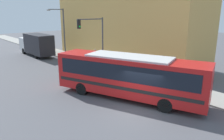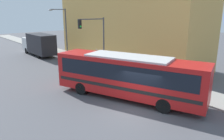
{
  "view_description": "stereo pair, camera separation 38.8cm",
  "coord_description": "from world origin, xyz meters",
  "px_view_note": "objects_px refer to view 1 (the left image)",
  "views": [
    {
      "loc": [
        -9.76,
        -8.87,
        6.38
      ],
      "look_at": [
        2.32,
        4.94,
        1.41
      ],
      "focal_mm": 35.0,
      "sensor_mm": 36.0,
      "label": 1
    },
    {
      "loc": [
        -9.47,
        -9.12,
        6.38
      ],
      "look_at": [
        2.32,
        4.94,
        1.41
      ],
      "focal_mm": 35.0,
      "sensor_mm": 36.0,
      "label": 2
    }
  ],
  "objects_px": {
    "street_lamp": "(62,29)",
    "parking_meter": "(102,61)",
    "city_bus": "(129,74)",
    "delivery_truck": "(36,44)",
    "pedestrian_near_corner": "(95,56)",
    "fire_hydrant": "(140,76)",
    "traffic_light_pole": "(95,35)"
  },
  "relations": [
    {
      "from": "parking_meter",
      "to": "street_lamp",
      "type": "height_order",
      "value": "street_lamp"
    },
    {
      "from": "city_bus",
      "to": "delivery_truck",
      "type": "bearing_deg",
      "value": 65.37
    },
    {
      "from": "parking_meter",
      "to": "pedestrian_near_corner",
      "type": "distance_m",
      "value": 3.02
    },
    {
      "from": "street_lamp",
      "to": "pedestrian_near_corner",
      "type": "bearing_deg",
      "value": -78.09
    },
    {
      "from": "fire_hydrant",
      "to": "street_lamp",
      "type": "height_order",
      "value": "street_lamp"
    },
    {
      "from": "city_bus",
      "to": "delivery_truck",
      "type": "xyz_separation_m",
      "value": [
        1.45,
        20.26,
        -0.15
      ]
    },
    {
      "from": "delivery_truck",
      "to": "traffic_light_pole",
      "type": "relative_size",
      "value": 1.4
    },
    {
      "from": "traffic_light_pole",
      "to": "parking_meter",
      "type": "bearing_deg",
      "value": -3.09
    },
    {
      "from": "delivery_truck",
      "to": "fire_hydrant",
      "type": "height_order",
      "value": "delivery_truck"
    },
    {
      "from": "delivery_truck",
      "to": "street_lamp",
      "type": "relative_size",
      "value": 1.19
    },
    {
      "from": "street_lamp",
      "to": "traffic_light_pole",
      "type": "bearing_deg",
      "value": -95.61
    },
    {
      "from": "city_bus",
      "to": "traffic_light_pole",
      "type": "distance_m",
      "value": 8.64
    },
    {
      "from": "traffic_light_pole",
      "to": "pedestrian_near_corner",
      "type": "xyz_separation_m",
      "value": [
        2.08,
        2.74,
        -2.94
      ]
    },
    {
      "from": "street_lamp",
      "to": "parking_meter",
      "type": "bearing_deg",
      "value": -89.38
    },
    {
      "from": "delivery_truck",
      "to": "fire_hydrant",
      "type": "relative_size",
      "value": 11.54
    },
    {
      "from": "city_bus",
      "to": "street_lamp",
      "type": "xyz_separation_m",
      "value": [
        3.68,
        16.5,
        2.18
      ]
    },
    {
      "from": "traffic_light_pole",
      "to": "parking_meter",
      "type": "height_order",
      "value": "traffic_light_pole"
    },
    {
      "from": "city_bus",
      "to": "parking_meter",
      "type": "distance_m",
      "value": 8.75
    },
    {
      "from": "parking_meter",
      "to": "city_bus",
      "type": "bearing_deg",
      "value": -115.7
    },
    {
      "from": "city_bus",
      "to": "pedestrian_near_corner",
      "type": "xyz_separation_m",
      "value": [
        4.92,
        10.64,
        -0.87
      ]
    },
    {
      "from": "city_bus",
      "to": "traffic_light_pole",
      "type": "relative_size",
      "value": 2.04
    },
    {
      "from": "fire_hydrant",
      "to": "city_bus",
      "type": "bearing_deg",
      "value": -149.66
    },
    {
      "from": "fire_hydrant",
      "to": "traffic_light_pole",
      "type": "height_order",
      "value": "traffic_light_pole"
    },
    {
      "from": "pedestrian_near_corner",
      "to": "fire_hydrant",
      "type": "bearing_deg",
      "value": -97.72
    },
    {
      "from": "fire_hydrant",
      "to": "parking_meter",
      "type": "distance_m",
      "value": 5.66
    },
    {
      "from": "traffic_light_pole",
      "to": "street_lamp",
      "type": "bearing_deg",
      "value": 84.39
    },
    {
      "from": "delivery_truck",
      "to": "traffic_light_pole",
      "type": "distance_m",
      "value": 12.64
    },
    {
      "from": "delivery_truck",
      "to": "pedestrian_near_corner",
      "type": "bearing_deg",
      "value": -70.16
    },
    {
      "from": "traffic_light_pole",
      "to": "fire_hydrant",
      "type": "bearing_deg",
      "value": -80.64
    },
    {
      "from": "fire_hydrant",
      "to": "parking_meter",
      "type": "height_order",
      "value": "parking_meter"
    },
    {
      "from": "city_bus",
      "to": "parking_meter",
      "type": "height_order",
      "value": "city_bus"
    },
    {
      "from": "fire_hydrant",
      "to": "parking_meter",
      "type": "relative_size",
      "value": 0.54
    }
  ]
}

